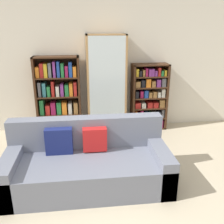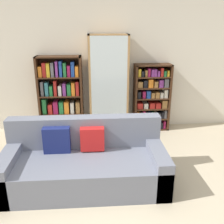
# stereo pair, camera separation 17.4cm
# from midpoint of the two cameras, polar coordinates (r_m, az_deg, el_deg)

# --- Properties ---
(ground_plane) EXTENTS (16.00, 16.00, 0.00)m
(ground_plane) POSITION_cam_midpoint_polar(r_m,az_deg,el_deg) (3.13, -1.03, -21.71)
(ground_plane) COLOR beige
(wall_back) EXTENTS (6.32, 0.06, 2.70)m
(wall_back) POSITION_cam_midpoint_polar(r_m,az_deg,el_deg) (5.02, -4.20, 11.24)
(wall_back) COLOR silver
(wall_back) RESTS_ON ground
(couch) EXTENTS (2.13, 0.92, 0.85)m
(couch) POSITION_cam_midpoint_polar(r_m,az_deg,el_deg) (3.44, -7.07, -11.76)
(couch) COLOR slate
(couch) RESTS_ON ground
(bookshelf_left) EXTENTS (0.85, 0.32, 1.51)m
(bookshelf_left) POSITION_cam_midpoint_polar(r_m,az_deg,el_deg) (4.97, -13.12, 3.37)
(bookshelf_left) COLOR #3D2314
(bookshelf_left) RESTS_ON ground
(display_cabinet) EXTENTS (0.75, 0.36, 1.90)m
(display_cabinet) POSITION_cam_midpoint_polar(r_m,az_deg,el_deg) (4.88, -2.33, 6.31)
(display_cabinet) COLOR #AD7F4C
(display_cabinet) RESTS_ON ground
(bookshelf_right) EXTENTS (0.72, 0.32, 1.34)m
(bookshelf_right) POSITION_cam_midpoint_polar(r_m,az_deg,el_deg) (5.11, 7.49, 3.32)
(bookshelf_right) COLOR #3D2314
(bookshelf_right) RESTS_ON ground
(wine_bottle) EXTENTS (0.09, 0.09, 0.34)m
(wine_bottle) POSITION_cam_midpoint_polar(r_m,az_deg,el_deg) (4.49, 4.32, -5.94)
(wine_bottle) COLOR #143819
(wine_bottle) RESTS_ON ground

